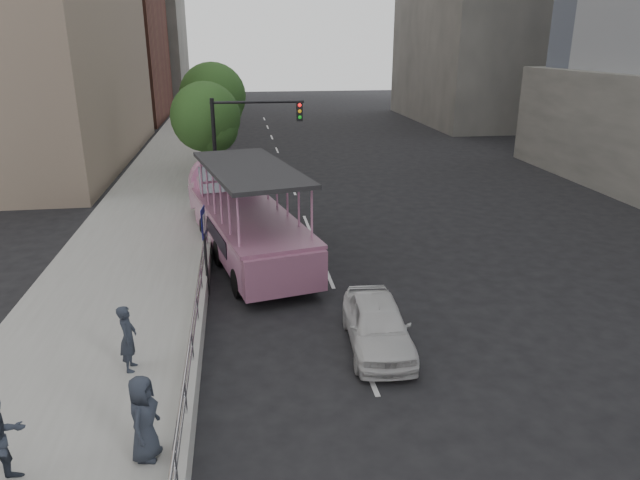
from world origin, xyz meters
TOP-DOWN VIEW (x-y plane):
  - ground at (0.00, 0.00)m, footprint 160.00×160.00m
  - sidewalk at (-5.75, 10.00)m, footprint 5.50×80.00m
  - kerb_wall at (-3.12, 2.00)m, footprint 0.24×30.00m
  - guardrail at (-3.12, 2.00)m, footprint 0.07×22.00m
  - duck_boat at (-1.82, 6.99)m, footprint 4.80×10.91m
  - car at (1.50, -0.91)m, footprint 1.81×3.94m
  - pedestrian_near at (-4.58, -1.59)m, footprint 0.40×0.60m
  - pedestrian_mid at (-6.07, -5.08)m, footprint 1.06×1.08m
  - pedestrian_far at (-3.79, -4.72)m, footprint 0.71×0.92m
  - parking_sign at (-3.00, 3.00)m, footprint 0.11×0.64m
  - traffic_signal at (-1.70, 12.50)m, footprint 4.20×0.32m
  - street_tree_near at (-3.30, 15.93)m, footprint 3.52×3.52m
  - street_tree_far at (-3.10, 21.93)m, footprint 3.97×3.97m
  - midrise_stone_b at (-16.00, 64.00)m, footprint 16.00×14.00m

SIDE VIEW (x-z plane):
  - ground at x=0.00m, z-range 0.00..0.00m
  - sidewalk at x=-5.75m, z-range 0.00..0.30m
  - kerb_wall at x=-3.12m, z-range 0.30..0.66m
  - car at x=1.50m, z-range 0.00..1.31m
  - pedestrian_near at x=-4.58m, z-range 0.30..1.92m
  - pedestrian_far at x=-3.79m, z-range 0.30..1.97m
  - guardrail at x=-3.12m, z-range 0.79..1.50m
  - pedestrian_mid at x=-6.07m, z-range 0.30..2.05m
  - duck_boat at x=-1.82m, z-range -0.45..3.07m
  - parking_sign at x=-3.00m, z-range 0.36..3.22m
  - traffic_signal at x=-1.70m, z-range 0.90..6.10m
  - street_tree_near at x=-3.30m, z-range 0.96..6.68m
  - street_tree_far at x=-3.10m, z-range 1.08..7.53m
  - midrise_stone_b at x=-16.00m, z-range 0.00..20.00m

